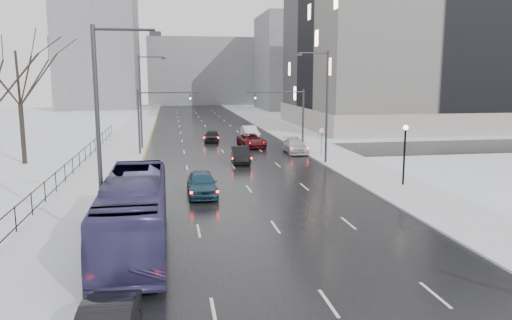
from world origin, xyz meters
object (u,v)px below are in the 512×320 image
sedan_center_near (202,184)px  sedan_right_far (295,146)px  mast_signal_right (293,112)px  sedan_right_cross (252,141)px  streetlight_r_mid (324,101)px  bus (134,213)px  sedan_right_distant (250,132)px  sedan_center_far (212,136)px  streetlight_l_far (143,97)px  lamppost_r_mid (405,146)px  mast_signal_left (150,114)px  no_uturn_sign (321,133)px  sedan_right_near (240,155)px  tree_park_e (25,165)px  streetlight_l_near (103,127)px

sedan_center_near → sedan_right_far: bearing=57.6°
mast_signal_right → sedan_right_cross: (-3.83, 3.45, -3.34)m
streetlight_r_mid → bus: bearing=-127.1°
sedan_right_distant → sedan_center_far: bearing=-153.7°
streetlight_l_far → sedan_right_far: streetlight_l_far is taller
lamppost_r_mid → sedan_center_near: 14.51m
mast_signal_left → sedan_right_distant: mast_signal_left is taller
streetlight_l_far → no_uturn_sign: (17.37, -8.00, -3.32)m
sedan_right_near → sedan_center_far: 15.08m
lamppost_r_mid → mast_signal_right: size_ratio=0.66×
no_uturn_sign → sedan_center_near: 19.16m
sedan_right_near → mast_signal_right: bearing=48.7°
streetlight_r_mid → sedan_right_far: size_ratio=2.01×
mast_signal_right → no_uturn_sign: 4.77m
sedan_center_far → sedan_center_near: bearing=-89.4°
tree_park_e → sedan_center_far: 21.75m
mast_signal_right → bus: mast_signal_right is taller
sedan_right_near → bus: bearing=-106.1°
mast_signal_left → streetlight_l_far: bearing=101.9°
sedan_right_near → sedan_right_cross: size_ratio=0.85×
no_uturn_sign → sedan_center_near: size_ratio=0.57×
sedan_right_distant → streetlight_r_mid: bearing=-80.3°
sedan_right_near → sedan_right_far: bearing=41.9°
mast_signal_left → sedan_right_far: 14.98m
sedan_right_cross → sedan_right_near: bearing=-111.0°
lamppost_r_mid → sedan_center_near: lamppost_r_mid is taller
lamppost_r_mid → sedan_right_near: 15.54m
sedan_center_near → sedan_center_far: sedan_center_near is taller
mast_signal_left → sedan_right_distant: size_ratio=1.36×
mast_signal_right → tree_park_e: bearing=-171.1°
tree_park_e → streetlight_l_far: size_ratio=1.35×
mast_signal_left → sedan_right_cross: mast_signal_left is taller
streetlight_l_far → no_uturn_sign: bearing=-24.7°
sedan_center_near → sedan_right_near: sedan_center_near is taller
lamppost_r_mid → mast_signal_right: mast_signal_right is taller
bus → sedan_center_far: size_ratio=2.87×
mast_signal_right → sedan_center_near: 21.52m
sedan_center_near → mast_signal_left: bearing=101.7°
streetlight_l_far → sedan_center_far: (7.67, 4.62, -4.87)m
lamppost_r_mid → sedan_center_near: size_ratio=0.91×
tree_park_e → sedan_right_far: (25.40, 2.52, 0.76)m
lamppost_r_mid → sedan_right_distant: lamppost_r_mid is taller
streetlight_l_near → sedan_right_cross: size_ratio=1.90×
tree_park_e → mast_signal_left: tree_park_e is taller
streetlight_l_far → sedan_center_far: bearing=31.0°
streetlight_l_near → lamppost_r_mid: streetlight_l_near is taller
sedan_right_distant → sedan_right_cross: bearing=-98.5°
streetlight_l_near → mast_signal_left: streetlight_l_near is taller
tree_park_e → sedan_right_cross: tree_park_e is taller
lamppost_r_mid → bus: bearing=-150.9°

